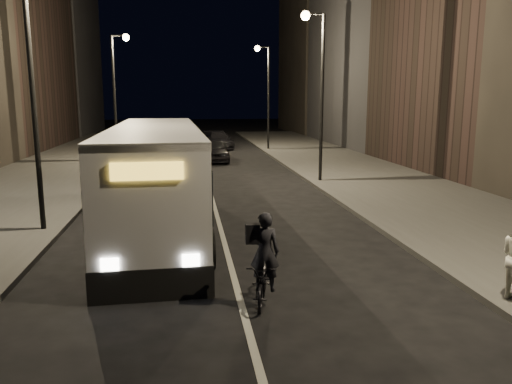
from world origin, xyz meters
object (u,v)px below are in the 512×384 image
object	(u,v)px
streetlight_right_mid	(317,74)
cyclist_on_bicycle	(263,273)
car_mid	(149,149)
car_far	(218,140)
streetlight_left_far	(118,80)
streetlight_left_near	(39,60)
city_bus	(157,173)
car_near	(214,150)
streetlight_right_far	(265,84)

from	to	relation	value
streetlight_right_mid	cyclist_on_bicycle	world-z (taller)	streetlight_right_mid
car_mid	car_far	size ratio (longest dim) A/B	0.96
streetlight_left_far	car_far	distance (m)	11.81
streetlight_left_near	car_mid	xyz separation A→B (m)	(1.73, 18.71, -4.58)
cyclist_on_bicycle	car_far	bearing A→B (deg)	100.75
city_bus	car_far	xyz separation A→B (m)	(3.70, 26.10, -1.11)
streetlight_right_mid	car_near	distance (m)	11.51
streetlight_right_far	cyclist_on_bicycle	size ratio (longest dim) A/B	4.07
streetlight_left_near	car_near	bearing A→B (deg)	70.73
city_bus	cyclist_on_bicycle	bearing A→B (deg)	-70.92
streetlight_right_far	car_mid	bearing A→B (deg)	-149.37
streetlight_right_mid	city_bus	world-z (taller)	streetlight_right_mid
streetlight_right_mid	streetlight_right_far	distance (m)	16.00
streetlight_right_far	car_far	world-z (taller)	streetlight_right_far
streetlight_right_mid	car_mid	size ratio (longest dim) A/B	1.71
city_bus	car_near	bearing A→B (deg)	79.08
car_near	car_far	distance (m)	8.79
streetlight_left_near	car_near	distance (m)	19.13
city_bus	car_mid	size ratio (longest dim) A/B	2.64
car_far	streetlight_right_far	bearing A→B (deg)	-38.86
streetlight_right_mid	streetlight_left_far	distance (m)	14.62
streetlight_left_far	car_mid	bearing A→B (deg)	22.34
streetlight_right_far	cyclist_on_bicycle	world-z (taller)	streetlight_right_far
streetlight_right_mid	city_bus	bearing A→B (deg)	-133.26
streetlight_left_far	car_mid	distance (m)	4.95
streetlight_right_far	cyclist_on_bicycle	xyz separation A→B (m)	(-4.86, -30.39, -4.70)
car_near	streetlight_right_far	bearing A→B (deg)	53.98
car_far	city_bus	bearing A→B (deg)	-104.93
streetlight_right_mid	city_bus	size ratio (longest dim) A/B	0.65
cyclist_on_bicycle	streetlight_left_far	bearing A→B (deg)	116.26
streetlight_right_far	car_mid	xyz separation A→B (m)	(-8.93, -5.29, -4.58)
streetlight_left_near	cyclist_on_bicycle	world-z (taller)	streetlight_left_near
streetlight_right_mid	cyclist_on_bicycle	distance (m)	15.90
streetlight_left_near	streetlight_right_far	bearing A→B (deg)	66.04
streetlight_right_mid	streetlight_left_near	xyz separation A→B (m)	(-10.66, -8.00, 0.00)
streetlight_right_far	city_bus	distance (m)	25.18
streetlight_left_far	cyclist_on_bicycle	bearing A→B (deg)	-76.62
streetlight_right_far	cyclist_on_bicycle	distance (m)	31.13
streetlight_right_far	streetlight_left_near	xyz separation A→B (m)	(-10.66, -24.00, 0.00)
cyclist_on_bicycle	car_mid	xyz separation A→B (m)	(-4.07, 25.10, 0.12)
streetlight_right_far	streetlight_left_far	bearing A→B (deg)	-150.64
streetlight_right_far	car_far	xyz separation A→B (m)	(-3.65, 2.28, -4.65)
streetlight_right_mid	streetlight_left_far	size ratio (longest dim) A/B	1.00
car_far	streetlight_left_far	bearing A→B (deg)	-137.11
streetlight_right_far	streetlight_left_near	size ratio (longest dim) A/B	1.00
city_bus	car_far	size ratio (longest dim) A/B	2.54
streetlight_right_mid	cyclist_on_bicycle	size ratio (longest dim) A/B	4.07
streetlight_left_far	car_near	xyz separation A→B (m)	(6.13, -0.46, -4.58)
streetlight_left_near	car_mid	bearing A→B (deg)	84.71
cyclist_on_bicycle	car_far	size ratio (longest dim) A/B	0.41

